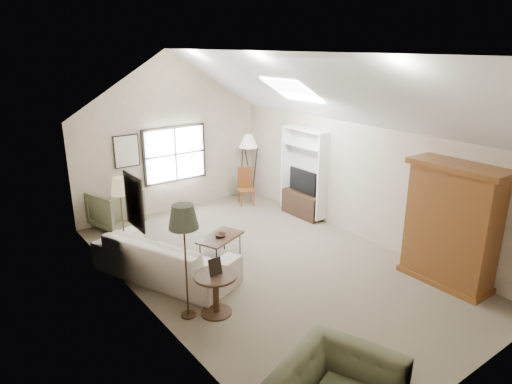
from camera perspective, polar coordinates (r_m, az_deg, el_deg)
room_shell at (r=8.06m, az=1.73°, el=11.58°), size 5.01×8.01×4.00m
window at (r=11.73m, az=-10.08°, el=4.67°), size 1.72×0.08×1.42m
skylight at (r=9.57m, az=4.57°, el=12.65°), size 0.80×1.20×0.52m
wall_art at (r=9.10m, az=-15.49°, el=2.18°), size 1.97×3.71×0.88m
armoire at (r=8.68m, az=23.27°, el=-3.83°), size 0.60×1.50×2.20m
tv_alcove at (r=11.15m, az=5.98°, el=2.56°), size 0.32×1.30×2.10m
media_console at (r=11.39m, az=5.77°, el=-1.58°), size 0.34×1.18×0.60m
tv_panel at (r=11.20m, az=5.86°, el=1.41°), size 0.05×0.90×0.55m
sofa at (r=8.61m, az=-11.30°, el=-7.91°), size 2.03×2.94×0.80m
armchair_far at (r=11.14m, az=-17.16°, el=-1.95°), size 1.22×1.24×0.91m
coffee_table at (r=9.17m, az=-4.45°, el=-6.96°), size 1.09×0.85×0.49m
bowl at (r=9.06m, az=-4.50°, el=-5.40°), size 0.30×0.30×0.06m
side_table at (r=7.42m, az=-5.03°, el=-12.60°), size 0.89×0.89×0.69m
side_chair at (r=12.09m, az=-1.21°, el=0.67°), size 0.51×0.51×1.00m
tripod_lamp at (r=12.70m, az=-0.93°, el=3.39°), size 0.68×0.68×1.79m
dark_lamp at (r=7.11m, az=-8.79°, el=-8.59°), size 0.60×0.60×1.91m
tan_lamp at (r=9.35m, az=-16.34°, el=-3.10°), size 0.45×0.45×1.71m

